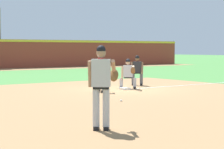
% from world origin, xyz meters
% --- Properties ---
extents(ground_plane, '(160.00, 160.00, 0.00)m').
position_xyz_m(ground_plane, '(0.00, 0.00, 0.00)').
color(ground_plane, '#47843D').
extents(infield_dirt_patch, '(18.00, 18.00, 0.01)m').
position_xyz_m(infield_dirt_patch, '(-3.08, -3.59, 0.00)').
color(infield_dirt_patch, '#9E754C').
rests_on(infield_dirt_patch, ground).
extents(first_base_bag, '(0.38, 0.38, 0.09)m').
position_xyz_m(first_base_bag, '(0.00, 0.00, 0.04)').
color(first_base_bag, white).
rests_on(first_base_bag, ground).
extents(baseball, '(0.07, 0.07, 0.07)m').
position_xyz_m(baseball, '(-2.69, -3.31, 0.04)').
color(baseball, white).
rests_on(baseball, ground).
extents(pitcher, '(0.85, 0.54, 1.86)m').
position_xyz_m(pitcher, '(-6.13, -7.17, 1.06)').
color(pitcher, black).
rests_on(pitcher, ground).
extents(first_baseman, '(0.70, 1.09, 1.34)m').
position_xyz_m(first_baseman, '(0.36, 0.21, 0.73)').
color(first_baseman, black).
rests_on(first_baseman, ground).
extents(baserunner, '(0.51, 0.64, 1.46)m').
position_xyz_m(baserunner, '(-1.46, -0.27, 0.79)').
color(baserunner, black).
rests_on(baserunner, ground).
extents(umpire, '(0.67, 0.67, 1.46)m').
position_xyz_m(umpire, '(1.83, 1.40, 0.79)').
color(umpire, black).
rests_on(umpire, ground).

